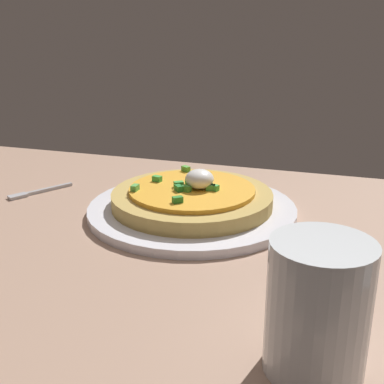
{
  "coord_description": "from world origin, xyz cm",
  "views": [
    {
      "loc": [
        -18.59,
        54.4,
        28.08
      ],
      "look_at": [
        1.02,
        -7.89,
        5.32
      ],
      "focal_mm": 46.69,
      "sensor_mm": 36.0,
      "label": 1
    }
  ],
  "objects_px": {
    "plate": "(192,209)",
    "pizza": "(192,197)",
    "cup_near": "(317,314)",
    "fork": "(35,192)"
  },
  "relations": [
    {
      "from": "plate",
      "to": "pizza",
      "type": "distance_m",
      "value": 0.02
    },
    {
      "from": "plate",
      "to": "cup_near",
      "type": "height_order",
      "value": "cup_near"
    },
    {
      "from": "pizza",
      "to": "fork",
      "type": "bearing_deg",
      "value": -1.29
    },
    {
      "from": "pizza",
      "to": "cup_near",
      "type": "xyz_separation_m",
      "value": [
        -0.19,
        0.28,
        0.02
      ]
    },
    {
      "from": "pizza",
      "to": "fork",
      "type": "relative_size",
      "value": 2.36
    },
    {
      "from": "fork",
      "to": "cup_near",
      "type": "bearing_deg",
      "value": 88.3
    },
    {
      "from": "pizza",
      "to": "fork",
      "type": "xyz_separation_m",
      "value": [
        0.26,
        -0.01,
        -0.02
      ]
    },
    {
      "from": "fork",
      "to": "plate",
      "type": "bearing_deg",
      "value": 119.98
    },
    {
      "from": "plate",
      "to": "fork",
      "type": "relative_size",
      "value": 3.06
    },
    {
      "from": "cup_near",
      "to": "fork",
      "type": "xyz_separation_m",
      "value": [
        0.45,
        -0.29,
        -0.05
      ]
    }
  ]
}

